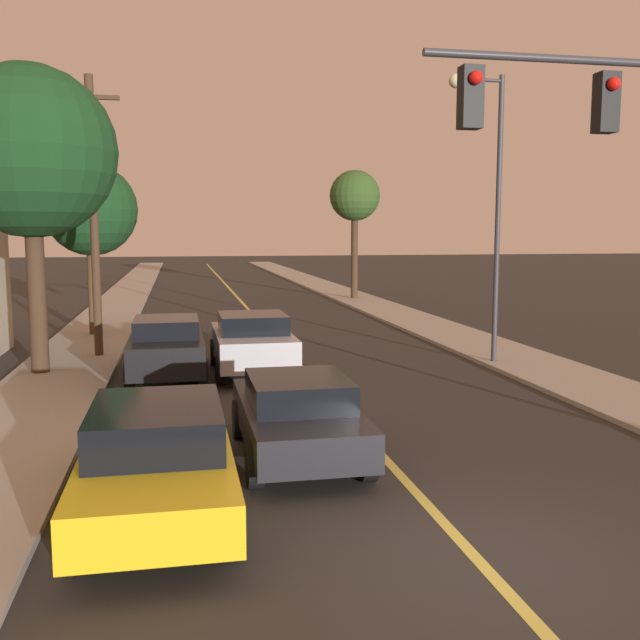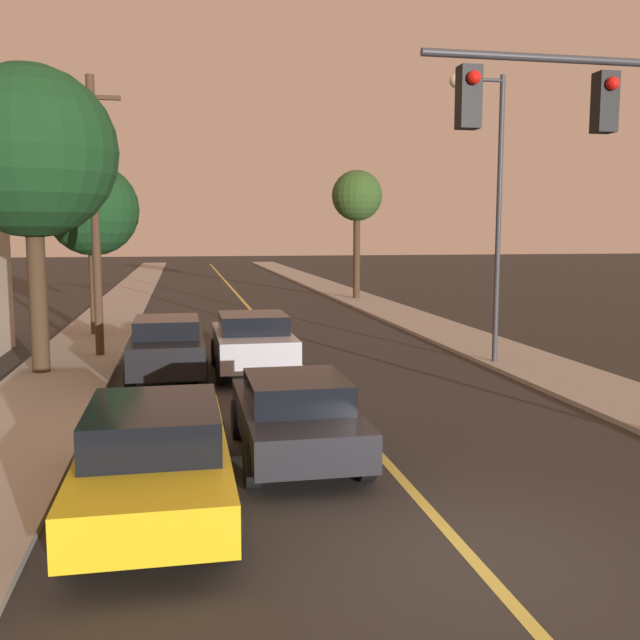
% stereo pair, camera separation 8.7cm
% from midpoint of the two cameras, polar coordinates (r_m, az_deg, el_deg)
% --- Properties ---
extents(ground_plane, '(200.00, 200.00, 0.00)m').
position_cam_midpoint_polar(ground_plane, '(8.51, 12.45, -18.29)').
color(ground_plane, '#2D2B28').
extents(road_surface, '(9.71, 80.00, 0.01)m').
position_cam_midpoint_polar(road_surface, '(43.30, -6.77, 2.24)').
color(road_surface, '#2D2B28').
rests_on(road_surface, ground).
extents(sidewalk_left, '(2.50, 80.00, 0.12)m').
position_cam_midpoint_polar(sidewalk_left, '(43.28, -14.86, 2.13)').
color(sidewalk_left, '#9E998E').
rests_on(sidewalk_left, ground).
extents(sidewalk_right, '(2.50, 80.00, 0.12)m').
position_cam_midpoint_polar(sidewalk_right, '(44.16, 1.16, 2.46)').
color(sidewalk_right, '#9E998E').
rests_on(sidewalk_right, ground).
extents(car_near_lane_front, '(1.87, 4.08, 1.35)m').
position_cam_midpoint_polar(car_near_lane_front, '(11.50, -1.73, -7.56)').
color(car_near_lane_front, black).
rests_on(car_near_lane_front, ground).
extents(car_near_lane_second, '(2.01, 4.15, 1.55)m').
position_cam_midpoint_polar(car_near_lane_second, '(18.33, -5.27, -1.75)').
color(car_near_lane_second, '#A5A8B2').
rests_on(car_near_lane_second, ground).
extents(car_outer_lane_front, '(1.97, 4.91, 1.45)m').
position_cam_midpoint_polar(car_outer_lane_front, '(9.64, -12.81, -10.36)').
color(car_outer_lane_front, gold).
rests_on(car_outer_lane_front, ground).
extents(car_outer_lane_second, '(1.87, 4.32, 1.54)m').
position_cam_midpoint_polar(car_outer_lane_second, '(17.94, -11.98, -2.08)').
color(car_outer_lane_second, black).
rests_on(car_outer_lane_second, ground).
extents(traffic_signal_mast, '(4.99, 0.42, 6.32)m').
position_cam_midpoint_polar(traffic_signal_mast, '(12.25, 23.35, 11.28)').
color(traffic_signal_mast, '#333338').
rests_on(traffic_signal_mast, ground).
extents(streetlamp_right, '(1.53, 0.36, 7.55)m').
position_cam_midpoint_polar(streetlamp_right, '(19.61, 13.44, 10.60)').
color(streetlamp_right, '#333338').
rests_on(streetlamp_right, ground).
extents(utility_pole_left, '(1.60, 0.24, 7.77)m').
position_cam_midpoint_polar(utility_pole_left, '(21.08, -17.46, 8.24)').
color(utility_pole_left, '#422D1E').
rests_on(utility_pole_left, ground).
extents(tree_left_near, '(3.12, 3.12, 5.80)m').
position_cam_midpoint_polar(tree_left_near, '(25.59, -17.65, 8.32)').
color(tree_left_near, '#4C3823').
rests_on(tree_left_near, ground).
extents(tree_left_far, '(4.17, 4.17, 7.52)m').
position_cam_midpoint_polar(tree_left_far, '(19.08, -22.00, 12.27)').
color(tree_left_far, '#3D2B1C').
rests_on(tree_left_far, ground).
extents(tree_right_near, '(2.64, 2.64, 6.69)m').
position_cam_midpoint_polar(tree_right_near, '(37.81, 3.04, 9.77)').
color(tree_right_near, '#3D2B1C').
rests_on(tree_right_near, ground).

